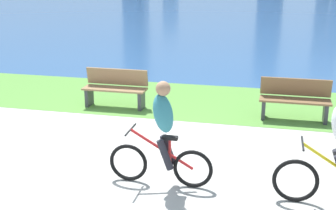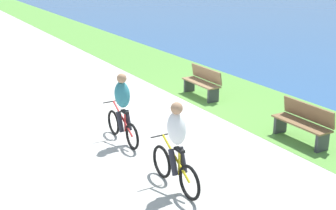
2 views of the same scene
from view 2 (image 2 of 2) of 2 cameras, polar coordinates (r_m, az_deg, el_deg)
The scene contains 6 objects.
ground_plane at distance 12.12m, azimuth -3.23°, elevation -1.53°, with size 300.00×300.00×0.00m, color #B2AFA8.
grass_strip_bayside at distance 13.87m, azimuth 9.08°, elevation 0.87°, with size 120.00×3.12×0.01m, color #59933D.
cyclist_lead at distance 10.26m, azimuth -5.82°, elevation -0.42°, with size 1.64×0.52×1.65m.
cyclist_trailing at distance 8.15m, azimuth 1.03°, elevation -5.35°, with size 1.64×0.52×1.69m.
bench_near_path at distance 13.79m, azimuth 4.42°, elevation 2.88°, with size 1.50×0.47×0.90m.
bench_far_along_path at distance 10.85m, azimuth 16.81°, elevation -2.20°, with size 1.50×0.47×0.90m.
Camera 2 is at (10.16, -5.18, 4.11)m, focal length 47.85 mm.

